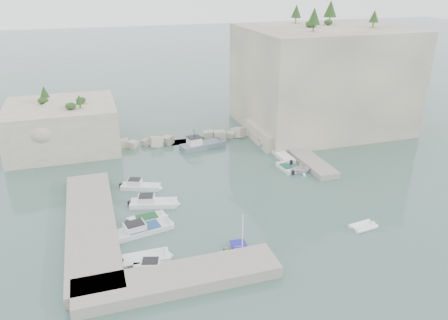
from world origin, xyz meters
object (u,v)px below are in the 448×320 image
object	(u,v)px
motorboat_f	(159,272)
motorboat_a	(141,189)
rowboat	(242,256)
inflatable_dinghy	(363,228)
motorboat_e	(146,261)
tender_east_d	(272,149)
work_boat	(203,148)
motorboat_c	(147,221)
motorboat_d	(144,232)
tender_east_a	(301,173)
tender_east_b	(286,170)
motorboat_b	(154,205)
tender_east_c	(283,158)

from	to	relation	value
motorboat_f	motorboat_a	bearing A→B (deg)	103.17
rowboat	inflatable_dinghy	world-z (taller)	rowboat
motorboat_e	tender_east_d	distance (m)	32.36
work_boat	motorboat_c	bearing A→B (deg)	-130.79
tender_east_d	motorboat_d	bearing A→B (deg)	156.41
motorboat_d	tender_east_a	distance (m)	24.11
motorboat_e	tender_east_a	world-z (taller)	tender_east_a
tender_east_b	tender_east_d	world-z (taller)	tender_east_d
tender_east_a	motorboat_e	bearing A→B (deg)	132.06
motorboat_b	tender_east_c	size ratio (longest dim) A/B	1.14
motorboat_a	tender_east_a	world-z (taller)	tender_east_a
tender_east_d	rowboat	bearing A→B (deg)	178.76
rowboat	tender_east_b	bearing A→B (deg)	-32.42
motorboat_a	motorboat_f	size ratio (longest dim) A/B	1.02
inflatable_dinghy	tender_east_d	size ratio (longest dim) A/B	0.67
tender_east_c	motorboat_e	bearing A→B (deg)	128.85
motorboat_b	tender_east_d	size ratio (longest dim) A/B	1.34
tender_east_c	tender_east_d	size ratio (longest dim) A/B	1.17
motorboat_a	motorboat_c	xyz separation A→B (m)	(-0.43, -8.20, 0.00)
motorboat_f	tender_east_d	distance (m)	33.27
motorboat_b	tender_east_a	size ratio (longest dim) A/B	1.92
motorboat_c	motorboat_f	bearing A→B (deg)	-99.59
motorboat_e	motorboat_f	xyz separation A→B (m)	(0.85, -2.03, 0.00)
motorboat_b	motorboat_f	size ratio (longest dim) A/B	1.14
motorboat_a	tender_east_a	xyz separation A→B (m)	(21.54, -1.83, 0.00)
motorboat_b	motorboat_f	bearing A→B (deg)	-82.60
motorboat_a	work_boat	world-z (taller)	work_boat
motorboat_b	motorboat_c	bearing A→B (deg)	-96.37
motorboat_c	work_boat	xyz separation A→B (m)	(11.56, 19.43, 0.00)
motorboat_e	tender_east_c	xyz separation A→B (m)	(23.02, 19.13, 0.00)
motorboat_d	rowboat	world-z (taller)	motorboat_d
motorboat_c	tender_east_c	bearing A→B (deg)	20.63
motorboat_a	tender_east_a	distance (m)	21.61
motorboat_b	motorboat_c	world-z (taller)	motorboat_b
inflatable_dinghy	tender_east_a	world-z (taller)	tender_east_a
motorboat_c	inflatable_dinghy	xyz separation A→B (m)	(21.84, -8.36, 0.00)
motorboat_a	motorboat_b	distance (m)	4.90
motorboat_f	tender_east_b	world-z (taller)	motorboat_f
tender_east_c	motorboat_a	bearing A→B (deg)	98.88
motorboat_d	tender_east_c	xyz separation A→B (m)	(22.52, 13.93, 0.00)
motorboat_b	tender_east_b	world-z (taller)	motorboat_b
inflatable_dinghy	tender_east_d	distance (m)	24.08
inflatable_dinghy	tender_east_d	world-z (taller)	tender_east_d
motorboat_e	rowboat	distance (m)	9.12
motorboat_a	motorboat_d	world-z (taller)	same
tender_east_b	tender_east_a	bearing A→B (deg)	-140.88
motorboat_a	tender_east_a	bearing A→B (deg)	16.64
motorboat_e	motorboat_f	bearing A→B (deg)	-67.46
motorboat_a	tender_east_c	bearing A→B (deg)	31.25
rowboat	inflatable_dinghy	bearing A→B (deg)	-82.56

